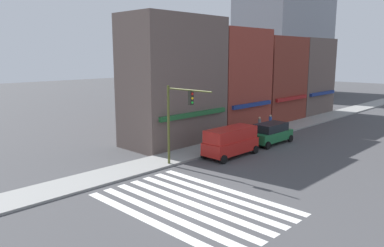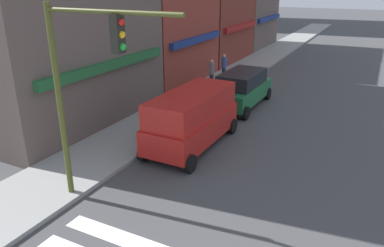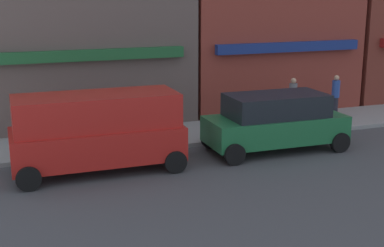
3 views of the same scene
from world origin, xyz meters
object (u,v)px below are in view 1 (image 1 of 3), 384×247
object	(u,v)px
suv_green	(271,133)
pedestrian_blue_shirt	(270,122)
van_red	(231,141)
pedestrian_grey_coat	(259,125)
traffic_signal	(178,113)

from	to	relation	value
suv_green	pedestrian_blue_shirt	bearing A→B (deg)	34.12
van_red	suv_green	bearing A→B (deg)	0.74
suv_green	pedestrian_grey_coat	xyz separation A→B (m)	(2.39, 2.87, 0.04)
van_red	suv_green	size ratio (longest dim) A/B	1.06
traffic_signal	pedestrian_grey_coat	bearing A→B (deg)	8.96
traffic_signal	van_red	distance (m)	5.99
van_red	pedestrian_grey_coat	size ratio (longest dim) A/B	2.84
traffic_signal	pedestrian_grey_coat	distance (m)	14.11
traffic_signal	pedestrian_blue_shirt	bearing A→B (deg)	7.80
pedestrian_blue_shirt	pedestrian_grey_coat	size ratio (longest dim) A/B	1.00
traffic_signal	suv_green	distance (m)	11.67
traffic_signal	pedestrian_grey_coat	size ratio (longest dim) A/B	3.38
van_red	pedestrian_grey_coat	bearing A→B (deg)	19.68
pedestrian_blue_shirt	pedestrian_grey_coat	world-z (taller)	same
pedestrian_blue_shirt	pedestrian_grey_coat	distance (m)	2.02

